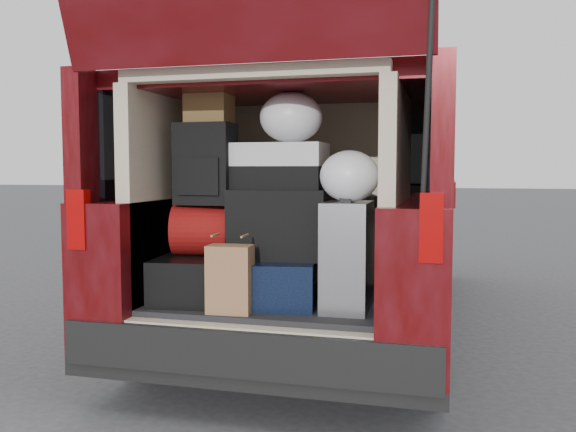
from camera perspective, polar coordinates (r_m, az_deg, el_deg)
name	(u,v)px	position (r m, az deg, el deg)	size (l,w,h in m)	color
ground	(263,410)	(3.39, -2.34, -17.64)	(80.00, 80.00, 0.00)	#38383B
minivan	(330,214)	(4.95, 3.95, 0.22)	(1.90, 5.35, 2.77)	black
load_floor	(277,344)	(3.54, -1.02, -11.91)	(1.24, 1.05, 0.55)	black
black_hardshell	(202,277)	(3.44, -8.03, -5.68)	(0.44, 0.60, 0.24)	black
navy_hardshell	(275,280)	(3.31, -1.26, -6.05)	(0.45, 0.55, 0.24)	black
silver_roller	(347,256)	(3.13, 5.55, -3.74)	(0.23, 0.37, 0.55)	silver
kraft_bag	(230,279)	(3.08, -5.43, -5.90)	(0.22, 0.14, 0.34)	#9E6E47
red_duffel	(213,230)	(3.41, -7.01, -1.29)	(0.43, 0.28, 0.28)	maroon
black_soft_case	(279,224)	(3.29, -0.86, -0.75)	(0.52, 0.31, 0.37)	black
backpack	(205,164)	(3.38, -7.74, 4.84)	(0.31, 0.19, 0.45)	black
twotone_duffel	(275,166)	(3.34, -1.27, 4.68)	(0.56, 0.29, 0.25)	silver
grocery_sack_lower	(209,104)	(3.46, -7.37, 10.32)	(0.24, 0.19, 0.21)	brown
plastic_bag_center	(291,117)	(3.29, 0.28, 9.20)	(0.34, 0.31, 0.27)	white
plastic_bag_right	(349,176)	(3.09, 5.77, 3.73)	(0.30, 0.28, 0.26)	white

